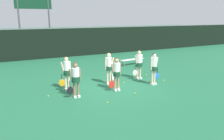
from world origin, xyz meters
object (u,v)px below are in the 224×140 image
(tennis_ball_6, at_px, (134,76))
(tennis_ball_7, at_px, (135,93))
(tennis_ball_9, at_px, (48,96))
(tennis_ball_8, at_px, (148,82))
(player_2, at_px, (154,66))
(tennis_ball_2, at_px, (107,103))
(tennis_ball_10, at_px, (117,76))
(player_0, at_px, (76,77))
(bench_courtside, at_px, (132,60))
(player_5, at_px, (139,62))
(tennis_ball_3, at_px, (73,92))
(player_1, at_px, (116,72))
(tennis_ball_5, at_px, (146,75))
(tennis_ball_4, at_px, (119,87))
(player_4, at_px, (109,66))
(player_3, at_px, (67,71))
(scoreboard, at_px, (33,4))
(tennis_ball_0, at_px, (164,81))
(tennis_ball_1, at_px, (124,83))

(tennis_ball_6, bearing_deg, tennis_ball_7, -121.81)
(tennis_ball_9, bearing_deg, tennis_ball_8, -2.66)
(player_2, bearing_deg, tennis_ball_2, -169.17)
(tennis_ball_7, relative_size, tennis_ball_10, 1.09)
(player_0, xyz_separation_m, tennis_ball_6, (4.28, 1.84, -0.92))
(bench_courtside, xyz_separation_m, tennis_ball_9, (-7.05, -4.06, -0.37))
(player_5, bearing_deg, tennis_ball_3, -175.80)
(player_1, height_order, tennis_ball_6, player_1)
(tennis_ball_5, bearing_deg, tennis_ball_10, 160.42)
(player_1, xyz_separation_m, tennis_ball_6, (2.20, 1.84, -0.94))
(tennis_ball_3, height_order, tennis_ball_4, tennis_ball_3)
(tennis_ball_4, relative_size, tennis_ball_6, 1.00)
(player_2, xyz_separation_m, player_4, (-2.09, 1.16, -0.01))
(player_3, bearing_deg, tennis_ball_9, -150.19)
(player_3, height_order, tennis_ball_8, player_3)
(player_0, bearing_deg, tennis_ball_2, -54.06)
(bench_courtside, height_order, player_5, player_5)
(player_4, bearing_deg, tennis_ball_8, -11.32)
(player_2, xyz_separation_m, tennis_ball_8, (-0.02, 0.41, -0.98))
(player_0, bearing_deg, tennis_ball_3, 85.69)
(scoreboard, height_order, tennis_ball_8, scoreboard)
(player_4, distance_m, tennis_ball_6, 2.38)
(tennis_ball_8, bearing_deg, player_5, 94.39)
(player_3, xyz_separation_m, tennis_ball_5, (5.16, 0.47, -0.94))
(scoreboard, distance_m, bench_courtside, 10.33)
(player_4, distance_m, tennis_ball_5, 3.05)
(player_2, relative_size, tennis_ball_9, 26.55)
(tennis_ball_0, bearing_deg, tennis_ball_10, 133.30)
(bench_courtside, height_order, tennis_ball_1, bench_courtside)
(player_1, distance_m, tennis_ball_2, 1.97)
(tennis_ball_5, distance_m, tennis_ball_7, 3.54)
(player_3, distance_m, tennis_ball_5, 5.27)
(tennis_ball_9, bearing_deg, player_5, 6.73)
(tennis_ball_1, distance_m, tennis_ball_2, 3.02)
(tennis_ball_2, bearing_deg, tennis_ball_1, 46.70)
(bench_courtside, bearing_deg, tennis_ball_5, -112.74)
(player_3, relative_size, tennis_ball_9, 25.91)
(player_4, bearing_deg, tennis_ball_10, 54.63)
(player_1, bearing_deg, player_5, 36.57)
(tennis_ball_2, distance_m, tennis_ball_7, 1.70)
(scoreboard, distance_m, tennis_ball_1, 12.46)
(player_3, bearing_deg, player_5, 3.35)
(player_0, xyz_separation_m, tennis_ball_10, (3.32, 2.27, -0.92))
(tennis_ball_6, bearing_deg, tennis_ball_1, -142.91)
(tennis_ball_7, distance_m, tennis_ball_10, 3.24)
(tennis_ball_5, height_order, tennis_ball_9, tennis_ball_5)
(player_1, height_order, tennis_ball_2, player_1)
(player_2, bearing_deg, tennis_ball_7, -163.79)
(player_2, height_order, tennis_ball_3, player_2)
(tennis_ball_9, xyz_separation_m, tennis_ball_10, (4.47, 1.64, -0.00))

